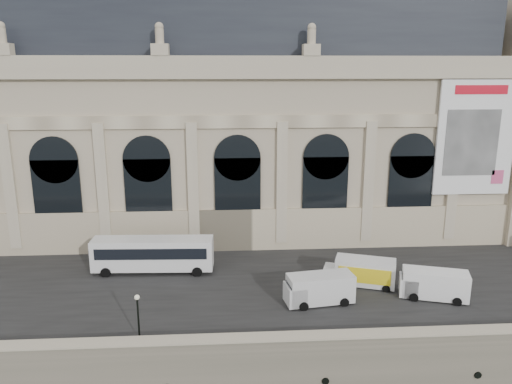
% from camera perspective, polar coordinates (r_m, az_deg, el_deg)
% --- Properties ---
extents(quay, '(160.00, 70.00, 6.00)m').
position_cam_1_polar(quay, '(72.25, 0.86, -5.13)').
color(quay, gray).
rests_on(quay, ground).
extents(street, '(160.00, 24.00, 0.06)m').
position_cam_1_polar(street, '(51.69, 2.72, -9.67)').
color(street, '#2D2D2D').
rests_on(street, quay).
extents(parapet, '(160.00, 1.40, 1.21)m').
position_cam_1_polar(parapet, '(39.61, 4.95, -16.73)').
color(parapet, gray).
rests_on(parapet, quay).
extents(museum, '(69.00, 18.70, 29.10)m').
position_cam_1_polar(museum, '(64.22, -4.17, 7.73)').
color(museum, '#BEAE92').
rests_on(museum, quay).
extents(bus_left, '(12.55, 3.35, 3.67)m').
position_cam_1_polar(bus_left, '(53.18, -11.71, -6.90)').
color(bus_left, silver).
rests_on(bus_left, quay).
extents(van_b, '(6.42, 3.22, 2.74)m').
position_cam_1_polar(van_b, '(46.14, 6.90, -10.96)').
color(van_b, silver).
rests_on(van_b, quay).
extents(van_c, '(6.44, 3.95, 2.69)m').
position_cam_1_polar(van_c, '(49.52, 19.32, -9.92)').
color(van_c, white).
rests_on(van_c, quay).
extents(box_truck, '(7.17, 4.28, 2.76)m').
position_cam_1_polar(box_truck, '(50.45, 11.90, -8.92)').
color(box_truck, silver).
rests_on(box_truck, quay).
extents(lamp_left, '(0.40, 0.40, 3.97)m').
position_cam_1_polar(lamp_left, '(40.83, -13.30, -13.89)').
color(lamp_left, black).
rests_on(lamp_left, quay).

